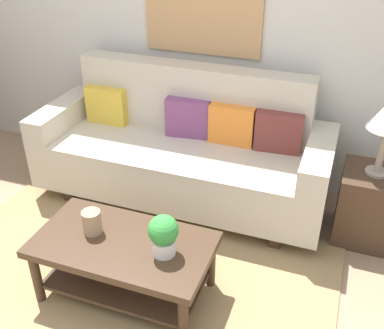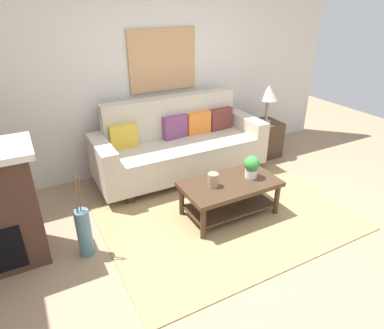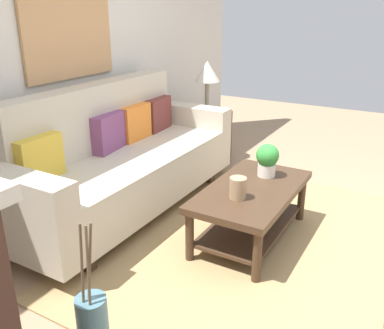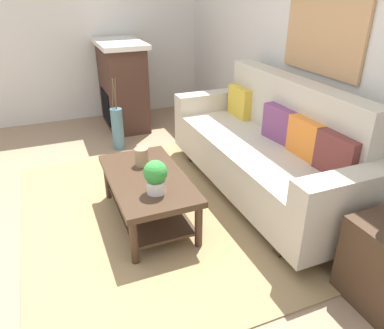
% 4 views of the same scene
% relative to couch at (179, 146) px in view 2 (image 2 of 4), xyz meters
% --- Properties ---
extents(ground_plane, '(9.79, 9.79, 0.00)m').
position_rel_couch_xyz_m(ground_plane, '(0.01, -1.71, -0.43)').
color(ground_plane, '#9E7F60').
extents(wall_back, '(5.79, 0.10, 2.70)m').
position_rel_couch_xyz_m(wall_back, '(0.01, 0.54, 0.92)').
color(wall_back, silver).
rests_on(wall_back, ground_plane).
extents(area_rug, '(2.73, 2.00, 0.01)m').
position_rel_couch_xyz_m(area_rug, '(0.01, -1.21, -0.43)').
color(area_rug, '#A38456').
rests_on(area_rug, ground_plane).
extents(couch, '(2.36, 0.84, 1.08)m').
position_rel_couch_xyz_m(couch, '(0.00, 0.00, 0.00)').
color(couch, beige).
rests_on(couch, ground_plane).
extents(throw_pillow_mustard, '(0.36, 0.12, 0.32)m').
position_rel_couch_xyz_m(throw_pillow_mustard, '(-0.74, 0.12, 0.25)').
color(throw_pillow_mustard, gold).
rests_on(throw_pillow_mustard, couch).
extents(throw_pillow_plum, '(0.37, 0.16, 0.32)m').
position_rel_couch_xyz_m(throw_pillow_plum, '(0.00, 0.12, 0.25)').
color(throw_pillow_plum, '#7A4270').
rests_on(throw_pillow_plum, couch).
extents(throw_pillow_orange, '(0.36, 0.12, 0.32)m').
position_rel_couch_xyz_m(throw_pillow_orange, '(0.37, 0.12, 0.25)').
color(throw_pillow_orange, orange).
rests_on(throw_pillow_orange, couch).
extents(throw_pillow_maroon, '(0.37, 0.15, 0.32)m').
position_rel_couch_xyz_m(throw_pillow_maroon, '(0.74, 0.12, 0.25)').
color(throw_pillow_maroon, brown).
rests_on(throw_pillow_maroon, couch).
extents(coffee_table, '(1.10, 0.60, 0.43)m').
position_rel_couch_xyz_m(coffee_table, '(0.06, -1.18, -0.12)').
color(coffee_table, '#422D1E').
rests_on(coffee_table, ground_plane).
extents(tabletop_vase, '(0.12, 0.12, 0.15)m').
position_rel_couch_xyz_m(tabletop_vase, '(-0.15, -1.16, 0.08)').
color(tabletop_vase, tan).
rests_on(tabletop_vase, coffee_table).
extents(potted_plant_tabletop, '(0.18, 0.18, 0.26)m').
position_rel_couch_xyz_m(potted_plant_tabletop, '(0.34, -1.18, 0.14)').
color(potted_plant_tabletop, white).
rests_on(potted_plant_tabletop, coffee_table).
extents(side_table, '(0.44, 0.44, 0.56)m').
position_rel_couch_xyz_m(side_table, '(1.48, -0.04, -0.15)').
color(side_table, '#422D1E').
rests_on(side_table, ground_plane).
extents(table_lamp, '(0.28, 0.28, 0.57)m').
position_rel_couch_xyz_m(table_lamp, '(1.48, -0.04, 0.56)').
color(table_lamp, gray).
rests_on(table_lamp, side_table).
extents(floor_vase, '(0.14, 0.14, 0.51)m').
position_rel_couch_xyz_m(floor_vase, '(-1.56, -1.09, -0.18)').
color(floor_vase, slate).
rests_on(floor_vase, ground_plane).
extents(floor_vase_branch_a, '(0.04, 0.03, 0.36)m').
position_rel_couch_xyz_m(floor_vase_branch_a, '(-1.54, -1.09, 0.26)').
color(floor_vase_branch_a, brown).
rests_on(floor_vase_branch_a, floor_vase).
extents(floor_vase_branch_b, '(0.05, 0.02, 0.36)m').
position_rel_couch_xyz_m(floor_vase_branch_b, '(-1.57, -1.07, 0.26)').
color(floor_vase_branch_b, brown).
rests_on(floor_vase_branch_b, floor_vase).
extents(floor_vase_branch_c, '(0.05, 0.03, 0.36)m').
position_rel_couch_xyz_m(floor_vase_branch_c, '(-1.57, -1.10, 0.26)').
color(floor_vase_branch_c, brown).
rests_on(floor_vase_branch_c, floor_vase).
extents(framed_painting, '(0.97, 0.03, 0.82)m').
position_rel_couch_xyz_m(framed_painting, '(0.00, 0.47, 1.09)').
color(framed_painting, tan).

